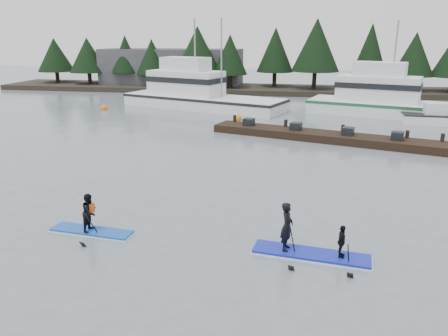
% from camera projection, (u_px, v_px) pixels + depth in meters
% --- Properties ---
extents(ground, '(160.00, 160.00, 0.00)m').
position_uv_depth(ground, '(190.00, 255.00, 13.92)').
color(ground, slate).
rests_on(ground, ground).
extents(far_shore, '(70.00, 8.00, 0.60)m').
position_uv_depth(far_shore, '(278.00, 90.00, 53.32)').
color(far_shore, '#2D281E').
rests_on(far_shore, ground).
extents(treeline, '(60.00, 4.00, 8.00)m').
position_uv_depth(treeline, '(278.00, 92.00, 53.41)').
color(treeline, black).
rests_on(treeline, ground).
extents(waterfront_building, '(18.00, 6.00, 5.00)m').
position_uv_depth(waterfront_building, '(172.00, 69.00, 57.01)').
color(waterfront_building, '#4C4C51').
rests_on(waterfront_building, ground).
extents(fishing_boat_large, '(16.38, 9.28, 9.13)m').
position_uv_depth(fishing_boat_large, '(198.00, 101.00, 41.88)').
color(fishing_boat_large, white).
rests_on(fishing_boat_large, ground).
extents(fishing_boat_medium, '(15.63, 8.36, 8.87)m').
position_uv_depth(fishing_boat_medium, '(393.00, 108.00, 37.71)').
color(fishing_boat_medium, white).
rests_on(fishing_boat_medium, ground).
extents(skiff, '(6.66, 2.16, 0.77)m').
position_uv_depth(skiff, '(447.00, 120.00, 34.08)').
color(skiff, white).
rests_on(skiff, ground).
extents(floating_dock, '(15.53, 6.36, 0.52)m').
position_uv_depth(floating_dock, '(324.00, 137.00, 28.97)').
color(floating_dock, black).
rests_on(floating_dock, ground).
extents(buoy_a, '(0.59, 0.59, 0.59)m').
position_uv_depth(buoy_a, '(104.00, 110.00, 40.83)').
color(buoy_a, orange).
rests_on(buoy_a, ground).
extents(buoy_b, '(0.58, 0.58, 0.58)m').
position_uv_depth(buoy_b, '(238.00, 120.00, 35.89)').
color(buoy_b, orange).
rests_on(buoy_b, ground).
extents(paddleboard_solo, '(3.03, 1.18, 1.90)m').
position_uv_depth(paddleboard_solo, '(91.00, 218.00, 15.33)').
color(paddleboard_solo, '#134AB5').
rests_on(paddleboard_solo, ground).
extents(paddleboard_duo, '(3.74, 1.40, 2.25)m').
position_uv_depth(paddleboard_duo, '(307.00, 241.00, 13.74)').
color(paddleboard_duo, '#1220AF').
rests_on(paddleboard_duo, ground).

